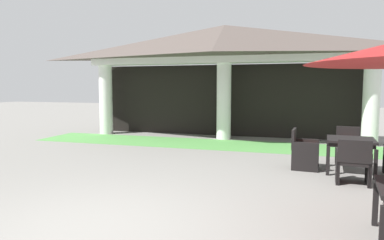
{
  "coord_description": "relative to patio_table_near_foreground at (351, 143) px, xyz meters",
  "views": [
    {
      "loc": [
        2.52,
        -3.88,
        1.92
      ],
      "look_at": [
        0.33,
        3.34,
        1.17
      ],
      "focal_mm": 32.58,
      "sensor_mm": 36.0,
      "label": 1
    }
  ],
  "objects": [
    {
      "name": "ground_plane",
      "position": [
        -3.67,
        -4.39,
        -0.65
      ],
      "size": [
        60.0,
        60.0,
        0.0
      ],
      "primitive_type": "plane",
      "color": "gray"
    },
    {
      "name": "patio_chair_near_foreground_south",
      "position": [
        -0.07,
        -0.98,
        -0.24
      ],
      "size": [
        0.66,
        0.62,
        0.9
      ],
      "rotation": [
        0.0,
        0.0,
        -0.07
      ],
      "color": "black",
      "rests_on": "ground"
    },
    {
      "name": "patio_chair_near_foreground_west",
      "position": [
        -0.98,
        0.07,
        -0.23
      ],
      "size": [
        0.63,
        0.68,
        0.92
      ],
      "rotation": [
        0.0,
        0.0,
        -1.65
      ],
      "color": "black",
      "rests_on": "ground"
    },
    {
      "name": "patio_table_near_foreground",
      "position": [
        0.0,
        0.0,
        0.0
      ],
      "size": [
        1.05,
        1.05,
        0.76
      ],
      "rotation": [
        0.0,
        0.0,
        -0.07
      ],
      "color": "black",
      "rests_on": "ground"
    },
    {
      "name": "patio_chair_near_foreground_north",
      "position": [
        0.07,
        0.98,
        -0.25
      ],
      "size": [
        0.6,
        0.55,
        0.89
      ],
      "rotation": [
        0.0,
        0.0,
        -3.22
      ],
      "color": "black",
      "rests_on": "ground"
    },
    {
      "name": "background_pavilion",
      "position": [
        -3.67,
        4.07,
        2.46
      ],
      "size": [
        10.74,
        2.73,
        4.03
      ],
      "color": "white",
      "rests_on": "ground"
    },
    {
      "name": "lawn_strip",
      "position": [
        -3.67,
        2.73,
        -0.65
      ],
      "size": [
        12.54,
        2.08,
        0.01
      ],
      "primitive_type": "cube",
      "color": "#519347",
      "rests_on": "ground"
    }
  ]
}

